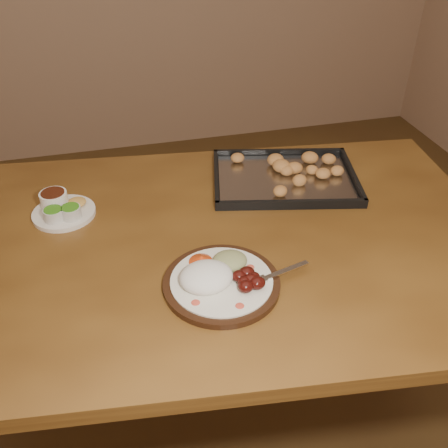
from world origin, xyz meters
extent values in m
plane|color=brown|center=(0.00, 0.00, 0.00)|extent=(4.00, 4.00, 0.00)
cube|color=brown|center=(0.10, -0.03, 0.73)|extent=(1.60, 1.07, 0.04)
cylinder|color=#523918|center=(0.82, 0.27, 0.35)|extent=(0.07, 0.07, 0.71)
cylinder|color=black|center=(0.11, -0.20, 0.76)|extent=(0.25, 0.25, 0.02)
cylinder|color=silver|center=(0.11, -0.20, 0.77)|extent=(0.22, 0.22, 0.01)
ellipsoid|color=#D44632|center=(0.04, -0.26, 0.77)|extent=(0.02, 0.02, 0.00)
ellipsoid|color=#D44632|center=(0.13, -0.29, 0.77)|extent=(0.02, 0.02, 0.00)
ellipsoid|color=#D44632|center=(0.18, -0.18, 0.77)|extent=(0.02, 0.02, 0.00)
ellipsoid|color=#D44632|center=(0.04, -0.17, 0.77)|extent=(0.02, 0.02, 0.00)
ellipsoid|color=white|center=(0.08, -0.20, 0.78)|extent=(0.13, 0.12, 0.05)
ellipsoid|color=#4E0F0B|center=(0.15, -0.24, 0.78)|extent=(0.03, 0.03, 0.02)
ellipsoid|color=#4E0F0B|center=(0.18, -0.23, 0.78)|extent=(0.03, 0.03, 0.02)
ellipsoid|color=#4E0F0B|center=(0.17, -0.21, 0.78)|extent=(0.03, 0.03, 0.02)
ellipsoid|color=#4E0F0B|center=(0.18, -0.25, 0.78)|extent=(0.03, 0.03, 0.02)
ellipsoid|color=#4E0F0B|center=(0.15, -0.22, 0.78)|extent=(0.03, 0.03, 0.02)
ellipsoid|color=#4E0F0B|center=(0.17, -0.23, 0.78)|extent=(0.03, 0.03, 0.02)
ellipsoid|color=#4E0F0B|center=(0.15, -0.25, 0.78)|extent=(0.03, 0.03, 0.02)
ellipsoid|color=tan|center=(0.14, -0.16, 0.78)|extent=(0.09, 0.09, 0.03)
cone|color=red|center=(0.08, -0.14, 0.78)|extent=(0.07, 0.07, 0.02)
cube|color=silver|center=(0.25, -0.21, 0.77)|extent=(0.12, 0.04, 0.00)
cube|color=silver|center=(0.19, -0.23, 0.77)|extent=(0.04, 0.03, 0.00)
cylinder|color=silver|center=(0.17, -0.24, 0.77)|extent=(0.03, 0.01, 0.00)
cylinder|color=silver|center=(0.17, -0.24, 0.77)|extent=(0.03, 0.01, 0.00)
cylinder|color=silver|center=(0.17, -0.23, 0.77)|extent=(0.03, 0.01, 0.00)
cylinder|color=silver|center=(0.17, -0.23, 0.77)|extent=(0.03, 0.01, 0.00)
cylinder|color=white|center=(-0.22, 0.16, 0.76)|extent=(0.16, 0.16, 0.01)
cylinder|color=silver|center=(-0.24, 0.13, 0.78)|extent=(0.05, 0.05, 0.03)
cylinder|color=#3C891B|center=(-0.24, 0.13, 0.79)|extent=(0.04, 0.04, 0.00)
cylinder|color=silver|center=(-0.20, 0.13, 0.78)|extent=(0.05, 0.05, 0.03)
cylinder|color=#3C891B|center=(-0.20, 0.13, 0.79)|extent=(0.04, 0.04, 0.00)
cylinder|color=white|center=(-0.24, 0.19, 0.78)|extent=(0.07, 0.07, 0.04)
cylinder|color=#3C160A|center=(-0.24, 0.19, 0.80)|extent=(0.06, 0.06, 0.00)
ellipsoid|color=gold|center=(-0.19, 0.18, 0.77)|extent=(0.05, 0.05, 0.02)
cube|color=black|center=(0.40, 0.18, 0.75)|extent=(0.46, 0.38, 0.01)
cube|color=black|center=(0.43, 0.32, 0.77)|extent=(0.40, 0.10, 0.02)
cube|color=black|center=(0.36, 0.04, 0.77)|extent=(0.40, 0.10, 0.02)
cube|color=black|center=(0.59, 0.14, 0.77)|extent=(0.08, 0.29, 0.02)
cube|color=black|center=(0.20, 0.22, 0.77)|extent=(0.08, 0.29, 0.02)
cube|color=silver|center=(0.40, 0.18, 0.76)|extent=(0.43, 0.35, 0.00)
ellipsoid|color=#D18F49|center=(0.44, 0.17, 0.78)|extent=(0.05, 0.04, 0.03)
ellipsoid|color=#D18F49|center=(0.49, 0.19, 0.78)|extent=(0.06, 0.06, 0.03)
ellipsoid|color=#D18F49|center=(0.45, 0.25, 0.78)|extent=(0.06, 0.06, 0.03)
ellipsoid|color=#D18F49|center=(0.41, 0.23, 0.78)|extent=(0.04, 0.05, 0.03)
ellipsoid|color=#D18F49|center=(0.37, 0.25, 0.78)|extent=(0.06, 0.06, 0.03)
ellipsoid|color=#D18F49|center=(0.36, 0.21, 0.78)|extent=(0.06, 0.06, 0.03)
ellipsoid|color=#D18F49|center=(0.29, 0.20, 0.78)|extent=(0.05, 0.04, 0.03)
ellipsoid|color=#D18F49|center=(0.33, 0.15, 0.78)|extent=(0.06, 0.06, 0.03)
ellipsoid|color=#D18F49|center=(0.32, 0.15, 0.78)|extent=(0.06, 0.06, 0.03)
ellipsoid|color=#D18F49|center=(0.38, 0.11, 0.78)|extent=(0.04, 0.05, 0.03)
ellipsoid|color=#D18F49|center=(0.41, 0.14, 0.78)|extent=(0.06, 0.06, 0.03)
ellipsoid|color=#D18F49|center=(0.48, 0.13, 0.78)|extent=(0.06, 0.06, 0.03)
camera|label=1|loc=(-0.08, -0.98, 1.50)|focal=40.00mm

